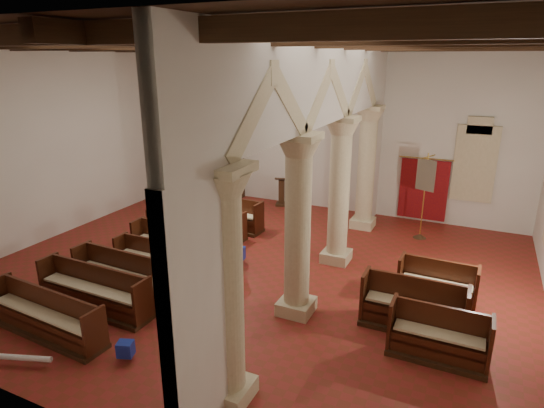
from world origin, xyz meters
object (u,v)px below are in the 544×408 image
(processional_banner, at_px, (422,213))
(nave_pew_0, at_px, (46,321))
(lectern, at_px, (281,193))
(aisle_pew_0, at_px, (438,342))
(pipe_organ, at_px, (218,164))

(processional_banner, xyz_separation_m, nave_pew_0, (-6.27, -8.79, -0.53))
(lectern, height_order, aisle_pew_0, lectern)
(pipe_organ, relative_size, nave_pew_0, 1.45)
(nave_pew_0, xyz_separation_m, aisle_pew_0, (7.42, 2.60, 0.04))
(pipe_organ, distance_m, processional_banner, 8.31)
(processional_banner, bearing_deg, nave_pew_0, -101.81)
(lectern, xyz_separation_m, processional_banner, (5.37, -1.19, 0.36))
(processional_banner, height_order, nave_pew_0, processional_banner)
(processional_banner, bearing_deg, lectern, -168.87)
(nave_pew_0, bearing_deg, processional_banner, 57.92)
(pipe_organ, bearing_deg, lectern, -0.21)
(nave_pew_0, height_order, aisle_pew_0, aisle_pew_0)
(pipe_organ, distance_m, nave_pew_0, 10.24)
(lectern, height_order, processional_banner, processional_banner)
(processional_banner, distance_m, nave_pew_0, 10.81)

